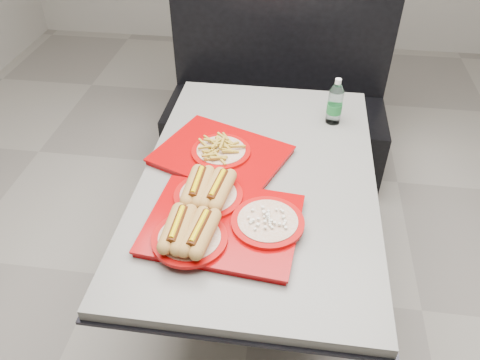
# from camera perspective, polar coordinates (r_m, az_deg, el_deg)

# --- Properties ---
(ground) EXTENTS (6.00, 6.00, 0.00)m
(ground) POSITION_cam_1_polar(r_m,az_deg,el_deg) (2.37, 1.82, -13.46)
(ground) COLOR gray
(ground) RESTS_ON ground
(diner_table) EXTENTS (0.92, 1.42, 0.75)m
(diner_table) POSITION_cam_1_polar(r_m,az_deg,el_deg) (1.94, 2.17, -3.02)
(diner_table) COLOR black
(diner_table) RESTS_ON ground
(booth_bench) EXTENTS (1.30, 0.57, 1.35)m
(booth_bench) POSITION_cam_1_polar(r_m,az_deg,el_deg) (2.92, 4.41, 8.84)
(booth_bench) COLOR black
(booth_bench) RESTS_ON ground
(tray_near) EXTENTS (0.55, 0.46, 0.11)m
(tray_near) POSITION_cam_1_polar(r_m,az_deg,el_deg) (1.59, -2.83, -4.58)
(tray_near) COLOR #9C0405
(tray_near) RESTS_ON diner_table
(tray_far) EXTENTS (0.60, 0.54, 0.10)m
(tray_far) POSITION_cam_1_polar(r_m,az_deg,el_deg) (1.89, -2.32, 3.36)
(tray_far) COLOR #9C0405
(tray_far) RESTS_ON diner_table
(water_bottle) EXTENTS (0.07, 0.07, 0.21)m
(water_bottle) POSITION_cam_1_polar(r_m,az_deg,el_deg) (2.12, 11.50, 9.08)
(water_bottle) COLOR silver
(water_bottle) RESTS_ON diner_table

